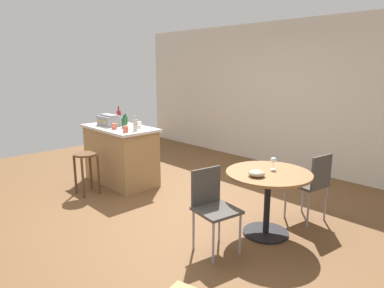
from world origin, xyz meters
name	(u,v)px	position (x,y,z in m)	size (l,w,h in m)	color
ground_plane	(169,208)	(0.00, 0.00, 0.00)	(8.80, 8.80, 0.00)	brown
back_wall	(291,96)	(0.00, 2.94, 1.35)	(8.00, 0.10, 2.70)	beige
kitchen_island	(121,155)	(-1.39, 0.13, 0.47)	(1.32, 0.72, 0.93)	#A37A4C
wooden_stool	(86,164)	(-1.28, -0.53, 0.46)	(0.33, 0.33, 0.63)	brown
dining_table	(268,187)	(1.33, 0.35, 0.56)	(0.95, 0.95, 0.74)	black
folding_chair_near	(312,182)	(1.50, 1.03, 0.51)	(0.45, 0.45, 0.87)	#47423D
folding_chair_far	(213,204)	(1.14, -0.35, 0.51)	(0.46, 0.46, 0.86)	#47423D
toolbox	(109,120)	(-1.61, 0.08, 1.02)	(0.37, 0.27, 0.18)	gray
bottle_0	(119,116)	(-1.73, 0.34, 1.04)	(0.07, 0.07, 0.29)	maroon
bottle_1	(126,120)	(-1.51, 0.33, 1.00)	(0.07, 0.07, 0.18)	#194C23
bottle_2	(124,123)	(-1.27, 0.14, 1.01)	(0.07, 0.07, 0.20)	#194C23
bottle_3	(135,125)	(-0.90, 0.11, 1.02)	(0.07, 0.07, 0.24)	#B7B2AD
cup_0	(139,125)	(-1.08, 0.30, 0.98)	(0.12, 0.08, 0.10)	white
cup_1	(114,126)	(-1.24, -0.04, 0.98)	(0.12, 0.08, 0.09)	#DB6651
cup_2	(126,129)	(-0.90, -0.06, 0.98)	(0.12, 0.08, 0.10)	#DB6651
wine_glass	(273,160)	(1.30, 0.47, 0.85)	(0.07, 0.07, 0.14)	silver
serving_bowl	(257,173)	(1.32, 0.13, 0.77)	(0.18, 0.18, 0.07)	tan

